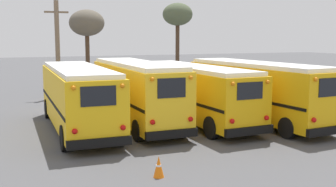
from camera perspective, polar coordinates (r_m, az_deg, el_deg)
ground_plane at (r=22.26m, az=0.16°, el=-4.25°), size 160.00×160.00×0.00m
school_bus_0 at (r=21.23m, az=-12.10°, el=-0.28°), size 3.00×10.38×3.15m
school_bus_1 at (r=22.10m, az=-4.28°, el=0.35°), size 2.61×9.76×3.31m
school_bus_2 at (r=22.88m, az=3.42°, el=0.34°), size 2.70×10.61×3.07m
school_bus_3 at (r=23.23m, az=11.84°, el=0.49°), size 3.01×10.33×3.25m
utility_pole at (r=33.46m, az=-14.73°, el=6.02°), size 1.80×0.35×7.34m
bare_tree_0 at (r=40.91m, az=1.30°, el=10.44°), size 2.87×2.87×7.82m
bare_tree_1 at (r=35.99m, az=-10.94°, el=9.21°), size 2.92×2.92×6.85m
traffic_cone at (r=14.08m, az=-1.27°, el=-9.89°), size 0.36×0.36×0.72m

